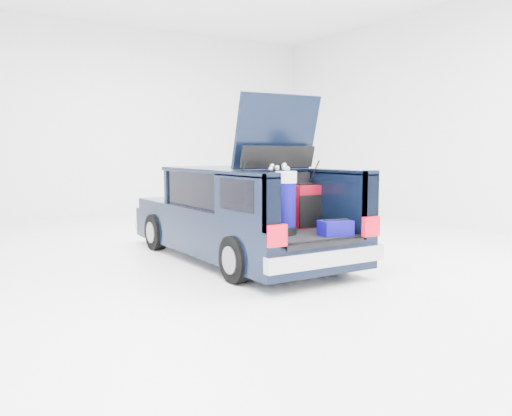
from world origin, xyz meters
TOP-DOWN VIEW (x-y plane):
  - ground at (0.00, 0.00)m, footprint 14.00×14.00m
  - car at (-0.00, 0.11)m, footprint 1.87×4.65m
  - red_suitcase at (0.49, -1.09)m, footprint 0.40×0.25m
  - black_golf_bag at (-0.23, -1.33)m, footprint 0.34×0.39m
  - blue_golf_bag at (-0.16, -1.50)m, footprint 0.36×0.36m
  - blue_duffel at (0.36, -1.90)m, footprint 0.45×0.34m

SIDE VIEW (x-z plane):
  - ground at x=0.00m, z-range 0.00..0.00m
  - car at x=0.00m, z-range -0.56..1.91m
  - blue_duffel at x=0.36m, z-range 0.59..0.81m
  - red_suitcase at x=0.49m, z-range 0.58..1.22m
  - black_golf_bag at x=-0.23m, z-range 0.55..1.48m
  - blue_golf_bag at x=-0.16m, z-range 0.56..1.50m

